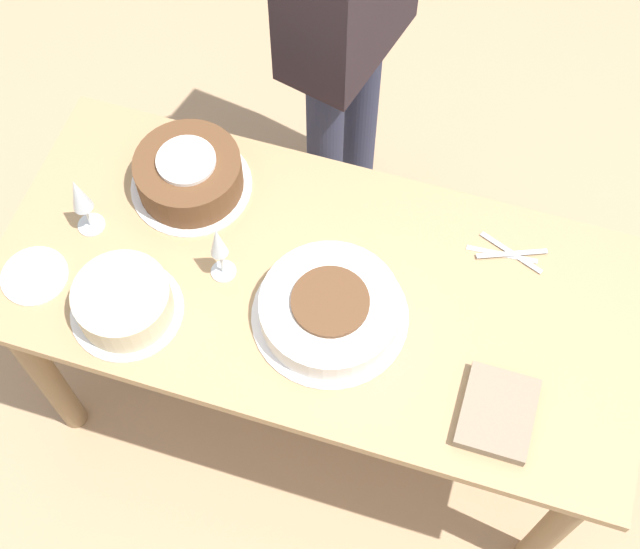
{
  "coord_description": "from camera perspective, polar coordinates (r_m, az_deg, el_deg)",
  "views": [
    {
      "loc": [
        -0.29,
        0.92,
        2.59
      ],
      "look_at": [
        0.0,
        0.0,
        0.81
      ],
      "focal_mm": 50.0,
      "sensor_mm": 36.0,
      "label": 1
    }
  ],
  "objects": [
    {
      "name": "napkin_stack",
      "position": [
        1.97,
        11.29,
        -8.67
      ],
      "size": [
        0.15,
        0.19,
        0.03
      ],
      "color": "gray",
      "rests_on": "dining_table"
    },
    {
      "name": "ground_plane",
      "position": [
        2.77,
        -0.0,
        -7.99
      ],
      "size": [
        12.0,
        12.0,
        0.0
      ],
      "primitive_type": "plane",
      "color": "tan"
    },
    {
      "name": "cake_center_white",
      "position": [
        2.01,
        0.65,
        -2.25
      ],
      "size": [
        0.36,
        0.36,
        0.08
      ],
      "color": "white",
      "rests_on": "dining_table"
    },
    {
      "name": "cake_front_chocolate",
      "position": [
        2.2,
        -8.38,
        6.38
      ],
      "size": [
        0.3,
        0.3,
        0.11
      ],
      "color": "white",
      "rests_on": "dining_table"
    },
    {
      "name": "fork_pile",
      "position": [
        2.16,
        11.96,
        1.32
      ],
      "size": [
        0.19,
        0.08,
        0.01
      ],
      "color": "silver",
      "rests_on": "dining_table"
    },
    {
      "name": "dining_table",
      "position": [
        2.19,
        -0.0,
        -2.25
      ],
      "size": [
        1.54,
        0.7,
        0.76
      ],
      "color": "tan",
      "rests_on": "ground_plane"
    },
    {
      "name": "cake_back_decorated",
      "position": [
        2.05,
        -12.45,
        -1.74
      ],
      "size": [
        0.26,
        0.26,
        0.09
      ],
      "color": "white",
      "rests_on": "dining_table"
    },
    {
      "name": "dessert_plate_right",
      "position": [
        2.19,
        -17.8,
        -0.09
      ],
      "size": [
        0.16,
        0.16,
        0.01
      ],
      "color": "white",
      "rests_on": "dining_table"
    },
    {
      "name": "wine_glass_far",
      "position": [
        2.12,
        -15.14,
        4.81
      ],
      "size": [
        0.07,
        0.07,
        0.19
      ],
      "color": "silver",
      "rests_on": "dining_table"
    },
    {
      "name": "wine_glass_near",
      "position": [
        2.0,
        -6.52,
        1.88
      ],
      "size": [
        0.06,
        0.06,
        0.19
      ],
      "color": "silver",
      "rests_on": "dining_table"
    }
  ]
}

